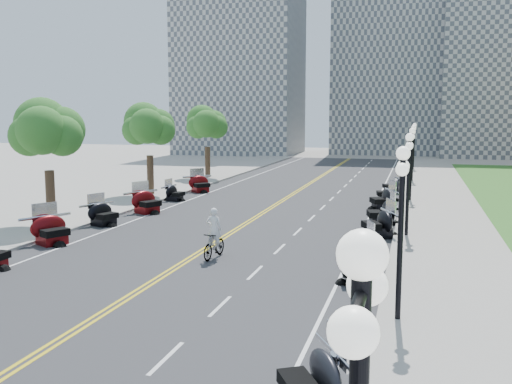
# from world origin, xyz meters

# --- Properties ---
(ground) EXTENTS (160.00, 160.00, 0.00)m
(ground) POSITION_xyz_m (0.00, 0.00, 0.00)
(ground) COLOR gray
(road) EXTENTS (16.00, 90.00, 0.01)m
(road) POSITION_xyz_m (0.00, 10.00, 0.00)
(road) COLOR #333335
(road) RESTS_ON ground
(centerline_yellow_a) EXTENTS (0.12, 90.00, 0.00)m
(centerline_yellow_a) POSITION_xyz_m (-0.12, 10.00, 0.01)
(centerline_yellow_a) COLOR yellow
(centerline_yellow_a) RESTS_ON road
(centerline_yellow_b) EXTENTS (0.12, 90.00, 0.00)m
(centerline_yellow_b) POSITION_xyz_m (0.12, 10.00, 0.01)
(centerline_yellow_b) COLOR yellow
(centerline_yellow_b) RESTS_ON road
(edge_line_north) EXTENTS (0.12, 90.00, 0.00)m
(edge_line_north) POSITION_xyz_m (6.40, 10.00, 0.01)
(edge_line_north) COLOR white
(edge_line_north) RESTS_ON road
(edge_line_south) EXTENTS (0.12, 90.00, 0.00)m
(edge_line_south) POSITION_xyz_m (-6.40, 10.00, 0.01)
(edge_line_south) COLOR white
(edge_line_south) RESTS_ON road
(lane_dash_3) EXTENTS (0.12, 2.00, 0.00)m
(lane_dash_3) POSITION_xyz_m (3.20, -12.00, 0.01)
(lane_dash_3) COLOR white
(lane_dash_3) RESTS_ON road
(lane_dash_4) EXTENTS (0.12, 2.00, 0.00)m
(lane_dash_4) POSITION_xyz_m (3.20, -8.00, 0.01)
(lane_dash_4) COLOR white
(lane_dash_4) RESTS_ON road
(lane_dash_5) EXTENTS (0.12, 2.00, 0.00)m
(lane_dash_5) POSITION_xyz_m (3.20, -4.00, 0.01)
(lane_dash_5) COLOR white
(lane_dash_5) RESTS_ON road
(lane_dash_6) EXTENTS (0.12, 2.00, 0.00)m
(lane_dash_6) POSITION_xyz_m (3.20, 0.00, 0.01)
(lane_dash_6) COLOR white
(lane_dash_6) RESTS_ON road
(lane_dash_7) EXTENTS (0.12, 2.00, 0.00)m
(lane_dash_7) POSITION_xyz_m (3.20, 4.00, 0.01)
(lane_dash_7) COLOR white
(lane_dash_7) RESTS_ON road
(lane_dash_8) EXTENTS (0.12, 2.00, 0.00)m
(lane_dash_8) POSITION_xyz_m (3.20, 8.00, 0.01)
(lane_dash_8) COLOR white
(lane_dash_8) RESTS_ON road
(lane_dash_9) EXTENTS (0.12, 2.00, 0.00)m
(lane_dash_9) POSITION_xyz_m (3.20, 12.00, 0.01)
(lane_dash_9) COLOR white
(lane_dash_9) RESTS_ON road
(lane_dash_10) EXTENTS (0.12, 2.00, 0.00)m
(lane_dash_10) POSITION_xyz_m (3.20, 16.00, 0.01)
(lane_dash_10) COLOR white
(lane_dash_10) RESTS_ON road
(lane_dash_11) EXTENTS (0.12, 2.00, 0.00)m
(lane_dash_11) POSITION_xyz_m (3.20, 20.00, 0.01)
(lane_dash_11) COLOR white
(lane_dash_11) RESTS_ON road
(lane_dash_12) EXTENTS (0.12, 2.00, 0.00)m
(lane_dash_12) POSITION_xyz_m (3.20, 24.00, 0.01)
(lane_dash_12) COLOR white
(lane_dash_12) RESTS_ON road
(lane_dash_13) EXTENTS (0.12, 2.00, 0.00)m
(lane_dash_13) POSITION_xyz_m (3.20, 28.00, 0.01)
(lane_dash_13) COLOR white
(lane_dash_13) RESTS_ON road
(lane_dash_14) EXTENTS (0.12, 2.00, 0.00)m
(lane_dash_14) POSITION_xyz_m (3.20, 32.00, 0.01)
(lane_dash_14) COLOR white
(lane_dash_14) RESTS_ON road
(lane_dash_15) EXTENTS (0.12, 2.00, 0.00)m
(lane_dash_15) POSITION_xyz_m (3.20, 36.00, 0.01)
(lane_dash_15) COLOR white
(lane_dash_15) RESTS_ON road
(lane_dash_16) EXTENTS (0.12, 2.00, 0.00)m
(lane_dash_16) POSITION_xyz_m (3.20, 40.00, 0.01)
(lane_dash_16) COLOR white
(lane_dash_16) RESTS_ON road
(lane_dash_17) EXTENTS (0.12, 2.00, 0.00)m
(lane_dash_17) POSITION_xyz_m (3.20, 44.00, 0.01)
(lane_dash_17) COLOR white
(lane_dash_17) RESTS_ON road
(lane_dash_18) EXTENTS (0.12, 2.00, 0.00)m
(lane_dash_18) POSITION_xyz_m (3.20, 48.00, 0.01)
(lane_dash_18) COLOR white
(lane_dash_18) RESTS_ON road
(lane_dash_19) EXTENTS (0.12, 2.00, 0.00)m
(lane_dash_19) POSITION_xyz_m (3.20, 52.00, 0.01)
(lane_dash_19) COLOR white
(lane_dash_19) RESTS_ON road
(sidewalk_north) EXTENTS (5.00, 90.00, 0.15)m
(sidewalk_north) POSITION_xyz_m (10.50, 10.00, 0.07)
(sidewalk_north) COLOR #9E9991
(sidewalk_north) RESTS_ON ground
(sidewalk_south) EXTENTS (5.00, 90.00, 0.15)m
(sidewalk_south) POSITION_xyz_m (-10.50, 10.00, 0.07)
(sidewalk_south) COLOR #9E9991
(sidewalk_south) RESTS_ON ground
(distant_block_a) EXTENTS (18.00, 14.00, 26.00)m
(distant_block_a) POSITION_xyz_m (-18.00, 62.00, 13.00)
(distant_block_a) COLOR gray
(distant_block_a) RESTS_ON ground
(distant_block_b) EXTENTS (16.00, 12.00, 30.00)m
(distant_block_b) POSITION_xyz_m (4.00, 68.00, 15.00)
(distant_block_b) COLOR gray
(distant_block_b) RESTS_ON ground
(street_lamp_1) EXTENTS (0.50, 1.20, 4.90)m
(street_lamp_1) POSITION_xyz_m (8.60, -8.00, 2.60)
(street_lamp_1) COLOR black
(street_lamp_1) RESTS_ON sidewalk_north
(street_lamp_2) EXTENTS (0.50, 1.20, 4.90)m
(street_lamp_2) POSITION_xyz_m (8.60, 4.00, 2.60)
(street_lamp_2) COLOR black
(street_lamp_2) RESTS_ON sidewalk_north
(street_lamp_3) EXTENTS (0.50, 1.20, 4.90)m
(street_lamp_3) POSITION_xyz_m (8.60, 16.00, 2.60)
(street_lamp_3) COLOR black
(street_lamp_3) RESTS_ON sidewalk_north
(street_lamp_4) EXTENTS (0.50, 1.20, 4.90)m
(street_lamp_4) POSITION_xyz_m (8.60, 28.00, 2.60)
(street_lamp_4) COLOR black
(street_lamp_4) RESTS_ON sidewalk_north
(street_lamp_5) EXTENTS (0.50, 1.20, 4.90)m
(street_lamp_5) POSITION_xyz_m (8.60, 40.00, 2.60)
(street_lamp_5) COLOR black
(street_lamp_5) RESTS_ON sidewalk_north
(tree_2) EXTENTS (4.80, 4.80, 9.20)m
(tree_2) POSITION_xyz_m (-10.00, 2.00, 4.75)
(tree_2) COLOR #235619
(tree_2) RESTS_ON sidewalk_south
(tree_3) EXTENTS (4.80, 4.80, 9.20)m
(tree_3) POSITION_xyz_m (-10.00, 14.00, 4.75)
(tree_3) COLOR #235619
(tree_3) RESTS_ON sidewalk_south
(tree_4) EXTENTS (4.80, 4.80, 9.20)m
(tree_4) POSITION_xyz_m (-10.00, 26.00, 4.75)
(tree_4) COLOR #235619
(tree_4) RESTS_ON sidewalk_south
(motorcycle_n_2) EXTENTS (2.60, 2.60, 1.33)m
(motorcycle_n_2) POSITION_xyz_m (7.07, -13.35, 0.66)
(motorcycle_n_2) COLOR black
(motorcycle_n_2) RESTS_ON road
(motorcycle_n_4) EXTENTS (2.11, 2.11, 1.24)m
(motorcycle_n_4) POSITION_xyz_m (7.11, -4.45, 0.62)
(motorcycle_n_4) COLOR black
(motorcycle_n_4) RESTS_ON road
(motorcycle_n_5) EXTENTS (2.30, 2.30, 1.25)m
(motorcycle_n_5) POSITION_xyz_m (6.74, -0.56, 0.62)
(motorcycle_n_5) COLOR black
(motorcycle_n_5) RESTS_ON road
(motorcycle_n_6) EXTENTS (2.85, 2.85, 1.52)m
(motorcycle_n_6) POSITION_xyz_m (7.26, 3.71, 0.76)
(motorcycle_n_6) COLOR black
(motorcycle_n_6) RESTS_ON road
(motorcycle_n_7) EXTENTS (2.64, 2.64, 1.52)m
(motorcycle_n_7) POSITION_xyz_m (7.19, 6.99, 0.76)
(motorcycle_n_7) COLOR black
(motorcycle_n_7) RESTS_ON road
(motorcycle_n_8) EXTENTS (2.81, 2.81, 1.51)m
(motorcycle_n_8) POSITION_xyz_m (6.98, 12.13, 0.75)
(motorcycle_n_8) COLOR black
(motorcycle_n_8) RESTS_ON road
(motorcycle_n_9) EXTENTS (2.25, 2.25, 1.36)m
(motorcycle_n_9) POSITION_xyz_m (6.99, 16.00, 0.68)
(motorcycle_n_9) COLOR black
(motorcycle_n_9) RESTS_ON road
(motorcycle_n_10) EXTENTS (2.40, 2.40, 1.35)m
(motorcycle_n_10) POSITION_xyz_m (7.18, 20.29, 0.67)
(motorcycle_n_10) COLOR black
(motorcycle_n_10) RESTS_ON road
(motorcycle_s_5) EXTENTS (2.97, 2.97, 1.53)m
(motorcycle_s_5) POSITION_xyz_m (-7.17, -1.96, 0.77)
(motorcycle_s_5) COLOR #590A0C
(motorcycle_s_5) RESTS_ON road
(motorcycle_s_6) EXTENTS (2.56, 2.56, 1.40)m
(motorcycle_s_6) POSITION_xyz_m (-7.28, 2.77, 0.70)
(motorcycle_s_6) COLOR black
(motorcycle_s_6) RESTS_ON road
(motorcycle_s_7) EXTENTS (2.96, 2.96, 1.55)m
(motorcycle_s_7) POSITION_xyz_m (-6.80, 6.98, 0.78)
(motorcycle_s_7) COLOR #590A0C
(motorcycle_s_7) RESTS_ON road
(motorcycle_s_8) EXTENTS (1.97, 1.97, 1.24)m
(motorcycle_s_8) POSITION_xyz_m (-7.22, 12.10, 0.62)
(motorcycle_s_8) COLOR black
(motorcycle_s_8) RESTS_ON road
(motorcycle_s_9) EXTENTS (2.98, 2.98, 1.47)m
(motorcycle_s_9) POSITION_xyz_m (-7.16, 16.78, 0.74)
(motorcycle_s_9) COLOR #590A0C
(motorcycle_s_9) RESTS_ON road
(bicycle) EXTENTS (0.73, 1.94, 1.14)m
(bicycle) POSITION_xyz_m (0.95, -2.36, 0.57)
(bicycle) COLOR #A51414
(bicycle) RESTS_ON road
(cyclist_rider) EXTENTS (0.66, 0.43, 1.80)m
(cyclist_rider) POSITION_xyz_m (0.95, -2.36, 2.04)
(cyclist_rider) COLOR white
(cyclist_rider) RESTS_ON bicycle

